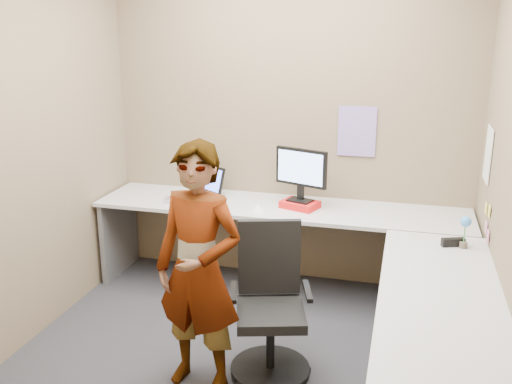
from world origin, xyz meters
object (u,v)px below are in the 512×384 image
(monitor, at_px, (301,170))
(office_chair, at_px, (270,315))
(desk, at_px, (323,256))
(person, at_px, (199,270))

(monitor, xyz_separation_m, office_chair, (0.03, -1.13, -0.65))
(desk, relative_size, monitor, 7.04)
(desk, relative_size, person, 1.98)
(monitor, bearing_deg, desk, -45.73)
(monitor, bearing_deg, person, -83.94)
(monitor, height_order, person, person)
(desk, bearing_deg, office_chair, -114.17)
(office_chair, xyz_separation_m, person, (-0.37, -0.25, 0.37))
(desk, distance_m, office_chair, 0.62)
(monitor, distance_m, person, 1.45)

